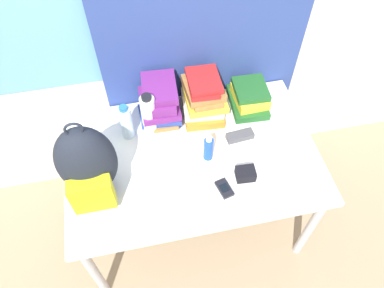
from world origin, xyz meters
name	(u,v)px	position (x,y,z in m)	size (l,w,h in m)	color
ground_plane	(207,278)	(0.00, 0.00, 0.00)	(12.00, 12.00, 0.00)	#9E8466
wall_back	(169,13)	(0.00, 0.96, 1.25)	(6.00, 0.06, 2.50)	silver
curtain_blue	(205,16)	(0.17, 0.91, 1.25)	(1.14, 0.04, 2.50)	navy
desk	(192,163)	(0.00, 0.44, 0.66)	(1.34, 0.88, 0.74)	silver
backpack	(87,164)	(-0.51, 0.35, 0.95)	(0.28, 0.27, 0.49)	#1E232D
book_stack_left	(159,103)	(-0.12, 0.73, 0.86)	(0.24, 0.27, 0.25)	navy
book_stack_center	(203,97)	(0.12, 0.72, 0.86)	(0.24, 0.29, 0.27)	orange
book_stack_right	(249,97)	(0.40, 0.73, 0.80)	(0.21, 0.29, 0.13)	#1E5623
water_bottle	(126,122)	(-0.31, 0.64, 0.84)	(0.07, 0.07, 0.23)	silver
sports_bottle	(149,116)	(-0.19, 0.64, 0.88)	(0.08, 0.08, 0.29)	white
sunscreen_bottle	(208,148)	(0.08, 0.41, 0.81)	(0.05, 0.05, 0.17)	blue
cell_phone	(224,189)	(0.11, 0.20, 0.74)	(0.08, 0.12, 0.02)	black
sunglasses_case	(240,136)	(0.28, 0.50, 0.75)	(0.15, 0.07, 0.04)	#47474C
camera_pouch	(245,174)	(0.24, 0.25, 0.76)	(0.10, 0.08, 0.06)	black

